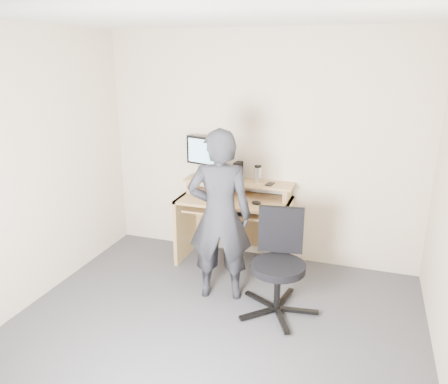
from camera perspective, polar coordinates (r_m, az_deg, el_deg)
The scene contains 14 objects.
ground at distance 3.75m, azimuth -2.58°, elevation -19.08°, with size 3.50×3.50×0.00m, color #4E4E53.
back_wall at distance 4.78m, azimuth 4.80°, elevation 5.64°, with size 3.50×0.02×2.50m, color beige.
ceiling at distance 3.01m, azimuth -3.28°, elevation 22.54°, with size 3.50×3.50×0.02m, color white.
desk at distance 4.82m, azimuth 1.64°, elevation -2.90°, with size 1.20×0.60×0.91m.
monitor at distance 4.80m, azimuth -2.47°, elevation 4.99°, with size 0.48×0.16×0.46m.
external_drive at distance 4.79m, azimuth 1.85°, elevation 2.77°, with size 0.07×0.13×0.20m, color black.
travel_mug at distance 4.71m, azimuth 4.43°, elevation 2.26°, with size 0.07×0.07×0.17m, color silver.
smartphone at distance 4.66m, azimuth 6.01°, elevation 1.03°, with size 0.07×0.13×0.01m, color black.
charger at distance 4.77m, azimuth -1.74°, elevation 1.67°, with size 0.04×0.04×0.04m, color black.
headphones at distance 4.89m, azimuth 0.86°, elevation 1.96°, with size 0.16×0.16×0.02m, color silver.
keyboard at distance 4.63m, azimuth 1.10°, elevation -2.23°, with size 0.46×0.18×0.03m, color black.
mouse at distance 4.52m, azimuth 4.22°, elevation -1.40°, with size 0.10×0.06×0.04m, color black.
office_chair at distance 3.95m, azimuth 7.19°, elevation -8.63°, with size 0.72×0.72×0.91m.
person at distance 4.01m, azimuth -0.56°, elevation -3.15°, with size 0.59×0.39×1.63m, color black.
Camera 1 is at (1.11, -2.79, 2.25)m, focal length 35.00 mm.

